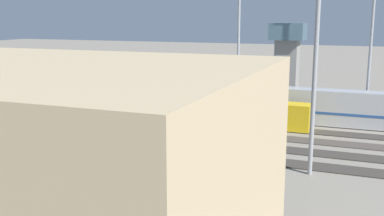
{
  "coord_description": "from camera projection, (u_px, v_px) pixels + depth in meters",
  "views": [
    {
      "loc": [
        -27.29,
        59.73,
        15.37
      ],
      "look_at": [
        -3.79,
        -0.43,
        2.5
      ],
      "focal_mm": 43.09,
      "sensor_mm": 36.0,
      "label": 1
    }
  ],
  "objects": [
    {
      "name": "light_mast_1",
      "position": [
        318.0,
        4.0,
        42.46
      ],
      "size": [
        2.8,
        0.7,
        25.7
      ],
      "color": "#9EA0A5",
      "rests_on": "ground_plane"
    },
    {
      "name": "control_tower",
      "position": [
        287.0,
        56.0,
        83.74
      ],
      "size": [
        6.0,
        6.0,
        14.23
      ],
      "color": "gray",
      "rests_on": "ground_plane"
    },
    {
      "name": "train_on_track_3",
      "position": [
        84.0,
        106.0,
        69.04
      ],
      "size": [
        10.0,
        3.0,
        5.0
      ],
      "color": "gold",
      "rests_on": "ground_plane"
    },
    {
      "name": "track_bed_2",
      "position": [
        174.0,
        120.0,
        69.58
      ],
      "size": [
        140.0,
        2.8,
        0.12
      ],
      "primitive_type": "cube",
      "color": "#3D3833",
      "rests_on": "ground_plane"
    },
    {
      "name": "signal_gantry",
      "position": [
        180.0,
        73.0,
        65.06
      ],
      "size": [
        0.7,
        30.0,
        8.8
      ],
      "color": "#4C4742",
      "rests_on": "ground_plane"
    },
    {
      "name": "track_bed_4",
      "position": [
        143.0,
        135.0,
        60.44
      ],
      "size": [
        140.0,
        2.8,
        0.12
      ],
      "primitive_type": "cube",
      "color": "#3D3833",
      "rests_on": "ground_plane"
    },
    {
      "name": "track_bed_1",
      "position": [
        186.0,
        113.0,
        74.14
      ],
      "size": [
        140.0,
        2.8,
        0.12
      ],
      "primitive_type": "cube",
      "color": "#3D3833",
      "rests_on": "ground_plane"
    },
    {
      "name": "track_bed_3",
      "position": [
        160.0,
        127.0,
        65.01
      ],
      "size": [
        140.0,
        2.8,
        0.12
      ],
      "primitive_type": "cube",
      "color": "#4C443D",
      "rests_on": "ground_plane"
    },
    {
      "name": "train_on_track_5",
      "position": [
        17.0,
        118.0,
        61.23
      ],
      "size": [
        10.0,
        3.0,
        5.0
      ],
      "color": "#D85914",
      "rests_on": "ground_plane"
    },
    {
      "name": "train_on_track_0",
      "position": [
        258.0,
        100.0,
        74.55
      ],
      "size": [
        47.2,
        3.06,
        3.8
      ],
      "color": "silver",
      "rests_on": "ground_plane"
    },
    {
      "name": "track_bed_0",
      "position": [
        197.0,
        108.0,
        78.71
      ],
      "size": [
        140.0,
        2.8,
        0.12
      ],
      "primitive_type": "cube",
      "color": "#4C443D",
      "rests_on": "ground_plane"
    },
    {
      "name": "train_on_track_2",
      "position": [
        271.0,
        113.0,
        63.87
      ],
      "size": [
        10.0,
        3.0,
        5.0
      ],
      "color": "gold",
      "rests_on": "ground_plane"
    },
    {
      "name": "light_mast_0",
      "position": [
        239.0,
        6.0,
        76.07
      ],
      "size": [
        2.8,
        0.7,
        26.62
      ],
      "color": "#9EA0A5",
      "rests_on": "ground_plane"
    },
    {
      "name": "train_on_track_1",
      "position": [
        183.0,
        98.0,
        73.81
      ],
      "size": [
        71.4,
        3.06,
        5.0
      ],
      "color": "#B7BABF",
      "rests_on": "ground_plane"
    },
    {
      "name": "ground_plane",
      "position": [
        167.0,
        123.0,
        67.3
      ],
      "size": [
        400.0,
        400.0,
        0.0
      ],
      "primitive_type": "plane",
      "color": "gray"
    },
    {
      "name": "track_bed_5",
      "position": [
        124.0,
        145.0,
        55.87
      ],
      "size": [
        140.0,
        2.8,
        0.12
      ],
      "primitive_type": "cube",
      "color": "#3D3833",
      "rests_on": "ground_plane"
    }
  ]
}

